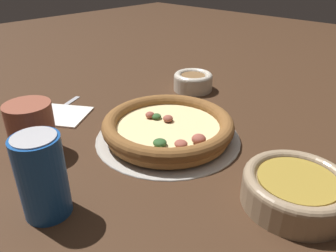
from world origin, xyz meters
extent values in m
plane|color=#3D2616|center=(0.00, 0.00, 0.00)|extent=(3.00, 3.00, 0.00)
cylinder|color=#B7B2A8|center=(0.00, 0.00, 0.00)|extent=(0.29, 0.29, 0.00)
torus|color=#B7B2A8|center=(0.00, 0.00, 0.00)|extent=(0.29, 0.29, 0.01)
cylinder|color=#BC7F42|center=(0.00, 0.00, 0.02)|extent=(0.24, 0.24, 0.02)
torus|color=brown|center=(0.00, 0.00, 0.03)|extent=(0.26, 0.26, 0.03)
cylinder|color=#A32D19|center=(0.00, 0.00, 0.03)|extent=(0.22, 0.22, 0.00)
cylinder|color=beige|center=(0.00, 0.00, 0.03)|extent=(0.21, 0.21, 0.00)
ellipsoid|color=#2D5628|center=(0.04, -0.07, 0.03)|extent=(0.03, 0.03, 0.01)
ellipsoid|color=#994C3D|center=(0.09, -0.01, 0.04)|extent=(0.04, 0.04, 0.02)
ellipsoid|color=#994C3D|center=(0.07, -0.04, 0.03)|extent=(0.03, 0.03, 0.01)
ellipsoid|color=#994C3D|center=(-0.05, 0.00, 0.03)|extent=(0.02, 0.02, 0.01)
ellipsoid|color=#2D5628|center=(-0.04, 0.01, 0.03)|extent=(0.03, 0.03, 0.01)
ellipsoid|color=#994C3D|center=(-0.01, 0.01, 0.03)|extent=(0.02, 0.02, 0.01)
cylinder|color=#9E8466|center=(0.27, -0.02, 0.02)|extent=(0.16, 0.16, 0.04)
torus|color=#9E8466|center=(0.27, -0.02, 0.04)|extent=(0.16, 0.16, 0.02)
cylinder|color=olive|center=(0.27, -0.02, 0.04)|extent=(0.11, 0.11, 0.00)
cylinder|color=beige|center=(-0.13, 0.24, 0.02)|extent=(0.10, 0.10, 0.04)
torus|color=beige|center=(-0.13, 0.24, 0.04)|extent=(0.10, 0.10, 0.02)
cylinder|color=brown|center=(-0.13, 0.24, 0.04)|extent=(0.06, 0.06, 0.00)
cylinder|color=brown|center=(-0.15, -0.21, 0.05)|extent=(0.08, 0.08, 0.10)
cube|color=white|center=(-0.26, -0.10, 0.00)|extent=(0.19, 0.17, 0.01)
cube|color=#B7B7BC|center=(-0.29, -0.07, 0.00)|extent=(0.07, 0.14, 0.00)
cube|color=#B7B7BC|center=(-0.24, -0.16, 0.00)|extent=(0.04, 0.05, 0.00)
cylinder|color=#194C99|center=(0.02, -0.27, 0.06)|extent=(0.07, 0.07, 0.12)
cylinder|color=#BCBCC1|center=(0.02, -0.27, 0.12)|extent=(0.06, 0.06, 0.00)
camera|label=1|loc=(0.39, -0.42, 0.33)|focal=35.00mm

